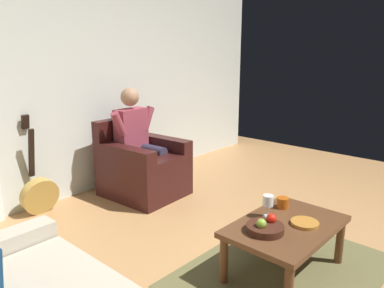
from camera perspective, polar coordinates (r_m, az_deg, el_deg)
The scene contains 11 objects.
ground_plane at distance 3.07m, azimuth 20.32°, elevation -18.15°, with size 6.66×6.66×0.00m, color #AB7B4B.
wall_back at distance 4.42m, azimuth -14.48°, elevation 11.10°, with size 5.67×0.06×2.79m, color silver.
rug at distance 2.99m, azimuth 13.89°, elevation -18.55°, with size 1.61×1.20×0.01m, color brown.
armchair at distance 4.23m, azimuth -7.77°, elevation -3.65°, with size 0.79×0.88×0.86m.
person_seated at distance 4.17m, azimuth -8.30°, elevation 0.86°, with size 0.64×0.56×1.21m.
coffee_table at distance 2.83m, azimuth 14.29°, elevation -12.90°, with size 0.92×0.62×0.39m.
guitar at distance 4.03m, azimuth -22.57°, elevation -6.91°, with size 0.37×0.25×1.00m.
wine_glass_near at distance 2.82m, azimuth 11.68°, elevation -8.78°, with size 0.08×0.08×0.17m.
fruit_bowl at distance 2.65m, azimuth 11.26°, elevation -12.50°, with size 0.26×0.26×0.11m.
decorative_dish at distance 2.82m, azimuth 17.04°, elevation -11.62°, with size 0.20×0.20×0.02m, color #AD6F2B.
candle_jar at distance 3.04m, azimuth 13.86°, elevation -8.82°, with size 0.09×0.09×0.08m, color #A94B11.
Camera 1 is at (2.49, 0.85, 1.60)m, focal length 34.47 mm.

